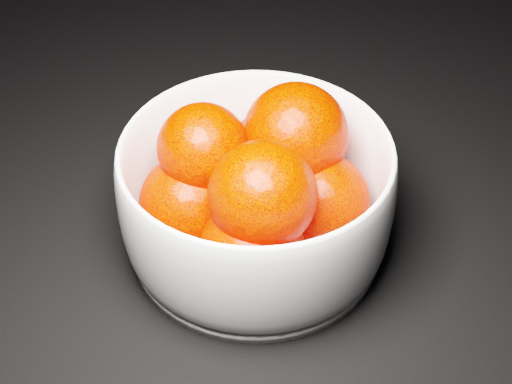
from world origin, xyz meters
The scene contains 2 objects.
bowl centered at (-0.25, 0.25, 0.06)m, with size 0.24×0.24×0.12m.
orange_pile centered at (-0.25, 0.25, 0.08)m, with size 0.18×0.19×0.14m.
Camera 1 is at (0.02, -0.12, 0.48)m, focal length 50.00 mm.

